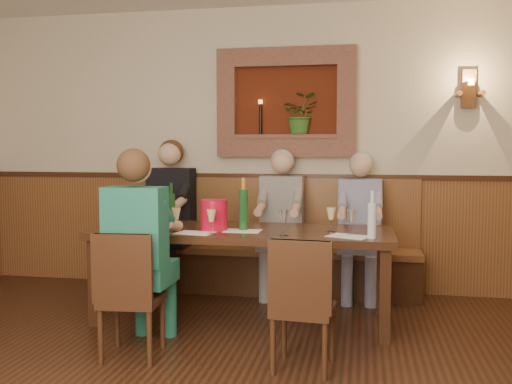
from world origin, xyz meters
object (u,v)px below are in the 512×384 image
person_chair_front (141,267)px  wine_bottle_green_a (244,208)px  person_bench_right (359,239)px  wine_bottle_green_b (171,208)px  person_bench_left (169,228)px  spittoon_bucket (214,215)px  person_bench_mid (281,235)px  chair_near_right (303,331)px  chair_near_left (132,321)px  dining_table (243,238)px  bench (263,258)px  water_bottle (372,219)px

person_chair_front → wine_bottle_green_a: bearing=52.0°
person_bench_right → wine_bottle_green_b: person_bench_right is taller
person_bench_left → wine_bottle_green_b: 0.79m
person_bench_right → spittoon_bucket: person_bench_right is taller
person_bench_mid → wine_bottle_green_a: 0.96m
spittoon_bucket → person_bench_left: bearing=127.3°
person_bench_left → chair_near_right: bearing=-49.8°
spittoon_bucket → wine_bottle_green_a: (0.23, 0.06, 0.05)m
chair_near_left → dining_table: bearing=54.5°
person_chair_front → wine_bottle_green_b: person_chair_front is taller
person_chair_front → wine_bottle_green_b: (-0.09, 0.92, 0.32)m
person_chair_front → wine_bottle_green_a: (0.58, 0.74, 0.34)m
person_bench_mid → person_bench_left: bearing=-179.9°
bench → wine_bottle_green_a: bearing=-89.1°
person_chair_front → water_bottle: person_chair_front is taller
person_bench_mid → wine_bottle_green_a: person_bench_mid is taller
bench → person_bench_left: bearing=-173.4°
person_bench_left → wine_bottle_green_b: size_ratio=4.13×
person_bench_right → water_bottle: size_ratio=3.91×
bench → person_bench_right: (0.93, -0.10, 0.23)m
person_chair_front → water_bottle: 1.69m
person_bench_right → spittoon_bucket: (-1.15, -0.93, 0.31)m
person_bench_mid → water_bottle: bearing=-53.6°
wine_bottle_green_a → person_chair_front: bearing=-128.0°
dining_table → wine_bottle_green_b: 0.71m
person_bench_right → wine_bottle_green_b: 1.76m
person_chair_front → spittoon_bucket: person_chair_front is taller
bench → person_bench_right: 0.96m
chair_near_right → wine_bottle_green_a: wine_bottle_green_a is taller
spittoon_bucket → water_bottle: bearing=-8.9°
chair_near_left → bench: bearing=68.4°
spittoon_bucket → wine_bottle_green_b: bearing=151.5°
person_bench_left → person_bench_right: person_bench_left is taller
chair_near_right → person_chair_front: size_ratio=0.61×
spittoon_bucket → bench: bearing=78.3°
wine_bottle_green_a → wine_bottle_green_b: wine_bottle_green_a is taller
chair_near_left → person_chair_front: 0.38m
person_bench_left → person_bench_right: size_ratio=1.09×
person_chair_front → chair_near_right: bearing=-8.8°
bench → water_bottle: bench is taller
bench → person_bench_left: (-0.93, -0.11, 0.29)m
wine_bottle_green_b → wine_bottle_green_a: bearing=-15.3°
bench → chair_near_left: bench is taller
bench → spittoon_bucket: (-0.22, -1.04, 0.54)m
chair_near_left → person_chair_front: person_chair_front is taller
dining_table → water_bottle: 1.08m
bench → wine_bottle_green_b: (-0.66, -0.80, 0.57)m
dining_table → water_bottle: bearing=-15.7°
person_bench_right → person_chair_front: person_chair_front is taller
water_bottle → spittoon_bucket: bearing=171.1°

